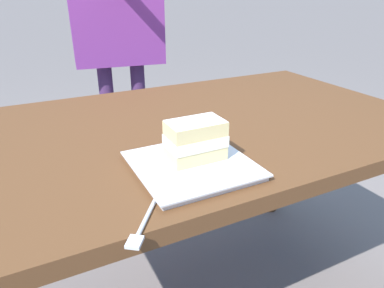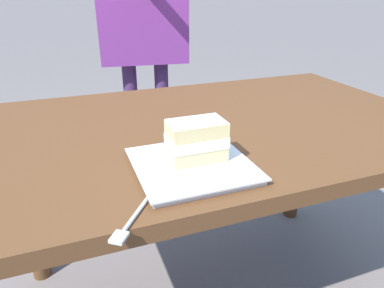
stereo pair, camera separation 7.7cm
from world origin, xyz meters
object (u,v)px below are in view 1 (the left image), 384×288
cake_slice (195,140)px  dessert_fork (145,221)px  dessert_plate (192,166)px  patio_table (204,151)px  diner_person (116,9)px

cake_slice → dessert_fork: size_ratio=0.88×
dessert_plate → cake_slice: bearing=-136.9°
patio_table → cake_slice: cake_slice is taller
cake_slice → dessert_fork: (0.18, 0.15, -0.06)m
dessert_plate → dessert_fork: size_ratio=1.74×
patio_table → dessert_plate: bearing=56.0°
patio_table → dessert_plate: (0.18, 0.26, 0.11)m
patio_table → cake_slice: size_ratio=10.54×
dessert_plate → diner_person: (-0.15, -1.07, 0.27)m
cake_slice → dessert_fork: bearing=40.8°
patio_table → diner_person: bearing=-88.3°
dessert_fork → dessert_plate: bearing=-139.4°
patio_table → diner_person: (0.02, -0.82, 0.38)m
patio_table → dessert_plate: size_ratio=5.32×
patio_table → diner_person: diner_person is taller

